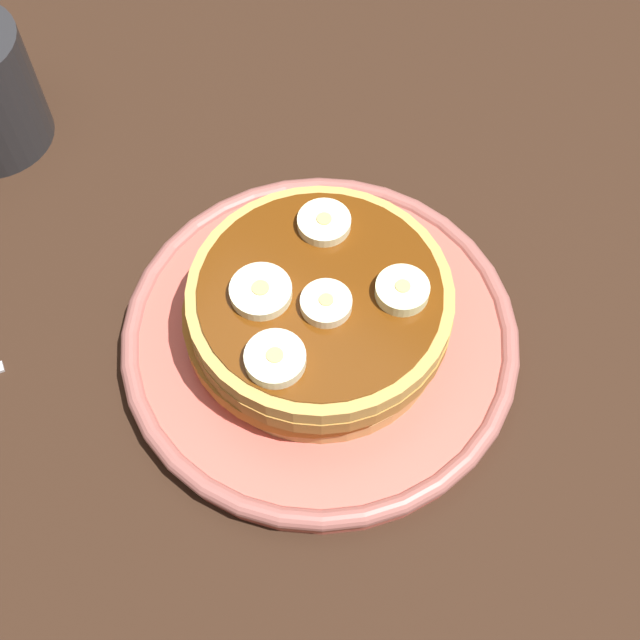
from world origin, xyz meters
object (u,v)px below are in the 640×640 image
Objects in this scene: banana_slice_2 at (324,223)px; banana_slice_4 at (261,292)px; banana_slice_3 at (275,359)px; banana_slice_1 at (402,291)px; plate at (320,337)px; pancake_stack at (319,309)px; banana_slice_0 at (326,304)px.

banana_slice_2 is 6.10cm from banana_slice_4.
banana_slice_1 is at bearing 154.73° from banana_slice_3.
banana_slice_1 reaches higher than plate.
banana_slice_3 is at bearing 7.23° from pancake_stack.
banana_slice_1 reaches higher than pancake_stack.
pancake_stack is 5.55× the size of banana_slice_0.
banana_slice_0 is 0.87× the size of banana_slice_3.
banana_slice_1 is 8.37cm from banana_slice_3.
banana_slice_4 is (-3.12, -3.17, -0.04)cm from banana_slice_3.
banana_slice_1 is at bearing 75.53° from banana_slice_2.
banana_slice_4 is (6.09, -0.35, 0.02)cm from banana_slice_2.
pancake_stack is at bearing -172.77° from banana_slice_3.
banana_slice_0 is 0.91× the size of banana_slice_2.
banana_slice_4 is (1.37, -3.56, -0.00)cm from banana_slice_0.
banana_slice_0 is at bearing -45.96° from banana_slice_1.
banana_slice_1 is (-2.24, 4.25, 2.81)cm from pancake_stack.
banana_slice_1 reaches higher than banana_slice_0.
banana_slice_3 is (9.22, 2.82, 0.05)cm from banana_slice_2.
banana_slice_0 and banana_slice_2 have the same top height.
banana_slice_0 is at bearing 34.17° from banana_slice_2.
banana_slice_4 is at bearing -3.30° from banana_slice_2.
banana_slice_3 is 4.45cm from banana_slice_4.
plate is at bearing 30.10° from banana_slice_2.
banana_slice_4 is (4.44, -6.74, -0.07)cm from banana_slice_1.
banana_slice_4 is (2.12, -2.65, 5.88)cm from plate.
banana_slice_1 reaches higher than banana_slice_2.
banana_slice_2 is 0.96× the size of banana_slice_3.
banana_slice_0 is 4.43cm from banana_slice_1.
banana_slice_0 reaches higher than plate.
pancake_stack is 5.20cm from banana_slice_2.
banana_slice_2 is at bearing -145.83° from banana_slice_0.
banana_slice_4 is at bearing -48.43° from pancake_stack.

